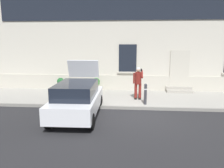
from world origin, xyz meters
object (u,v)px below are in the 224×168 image
(person_on_phone, at_px, (138,81))
(planter_charcoal, at_px, (61,84))
(bollard_near_person, at_px, (145,93))
(hatchback_car_white, at_px, (77,99))
(bollard_far_left, at_px, (60,92))
(planter_cream, at_px, (96,84))

(person_on_phone, distance_m, planter_charcoal, 5.02)
(bollard_near_person, distance_m, planter_charcoal, 5.66)
(hatchback_car_white, relative_size, planter_charcoal, 4.77)
(hatchback_car_white, xyz_separation_m, planter_charcoal, (-2.07, 4.14, -0.19))
(hatchback_car_white, relative_size, bollard_far_left, 3.93)
(hatchback_car_white, bearing_deg, planter_cream, 88.09)
(planter_cream, bearing_deg, bollard_near_person, -43.64)
(bollard_near_person, height_order, bollard_far_left, same)
(person_on_phone, height_order, planter_cream, person_on_phone)
(hatchback_car_white, bearing_deg, bollard_near_person, 28.36)
(bollard_near_person, height_order, planter_cream, bollard_near_person)
(person_on_phone, xyz_separation_m, planter_charcoal, (-4.73, 1.61, -0.55))
(bollard_near_person, relative_size, planter_charcoal, 1.22)
(planter_charcoal, bearing_deg, bollard_far_left, -73.37)
(hatchback_car_white, relative_size, bollard_near_person, 3.93)
(planter_cream, bearing_deg, bollard_far_left, -118.35)
(hatchback_car_white, relative_size, person_on_phone, 2.35)
(hatchback_car_white, relative_size, planter_cream, 4.77)
(planter_charcoal, bearing_deg, person_on_phone, -18.78)
(hatchback_car_white, height_order, planter_charcoal, hatchback_car_white)
(hatchback_car_white, height_order, person_on_phone, hatchback_car_white)
(planter_cream, bearing_deg, planter_charcoal, -175.08)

